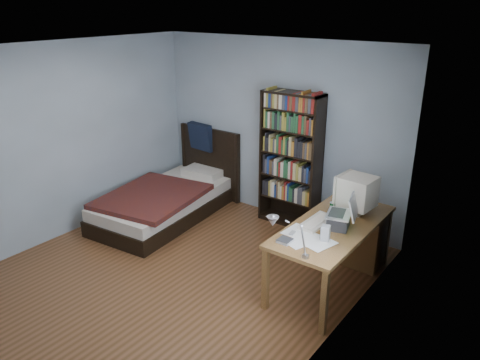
{
  "coord_description": "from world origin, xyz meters",
  "views": [
    {
      "loc": [
        3.36,
        -3.27,
        2.94
      ],
      "look_at": [
        0.33,
        0.8,
        0.99
      ],
      "focal_mm": 35.0,
      "sensor_mm": 36.0,
      "label": 1
    }
  ],
  "objects_px": {
    "bookshelf": "(291,160)",
    "laptop": "(340,218)",
    "desk_lamp": "(278,225)",
    "soda_can": "(332,208)",
    "bed": "(169,198)",
    "speaker": "(326,233)",
    "desk": "(350,234)",
    "keyboard": "(316,222)",
    "crt_monitor": "(356,192)"
  },
  "relations": [
    {
      "from": "laptop",
      "to": "speaker",
      "type": "height_order",
      "value": "laptop"
    },
    {
      "from": "keyboard",
      "to": "soda_can",
      "type": "xyz_separation_m",
      "value": [
        0.01,
        0.36,
        0.04
      ]
    },
    {
      "from": "desk_lamp",
      "to": "laptop",
      "type": "bearing_deg",
      "value": 85.17
    },
    {
      "from": "keyboard",
      "to": "speaker",
      "type": "distance_m",
      "value": 0.38
    },
    {
      "from": "desk",
      "to": "keyboard",
      "type": "height_order",
      "value": "keyboard"
    },
    {
      "from": "desk_lamp",
      "to": "speaker",
      "type": "xyz_separation_m",
      "value": [
        0.1,
        0.72,
        -0.35
      ]
    },
    {
      "from": "desk_lamp",
      "to": "soda_can",
      "type": "distance_m",
      "value": 1.43
    },
    {
      "from": "crt_monitor",
      "to": "bed",
      "type": "xyz_separation_m",
      "value": [
        -2.74,
        -0.18,
        -0.72
      ]
    },
    {
      "from": "soda_can",
      "to": "bookshelf",
      "type": "distance_m",
      "value": 1.3
    },
    {
      "from": "laptop",
      "to": "bed",
      "type": "height_order",
      "value": "bed"
    },
    {
      "from": "bookshelf",
      "to": "bed",
      "type": "height_order",
      "value": "bookshelf"
    },
    {
      "from": "keyboard",
      "to": "crt_monitor",
      "type": "bearing_deg",
      "value": 70.27
    },
    {
      "from": "desk_lamp",
      "to": "bookshelf",
      "type": "height_order",
      "value": "bookshelf"
    },
    {
      "from": "crt_monitor",
      "to": "bookshelf",
      "type": "xyz_separation_m",
      "value": [
        -1.21,
        0.64,
        -0.04
      ]
    },
    {
      "from": "bed",
      "to": "desk",
      "type": "bearing_deg",
      "value": 4.77
    },
    {
      "from": "keyboard",
      "to": "bed",
      "type": "distance_m",
      "value": 2.61
    },
    {
      "from": "speaker",
      "to": "soda_can",
      "type": "distance_m",
      "value": 0.69
    },
    {
      "from": "desk_lamp",
      "to": "bookshelf",
      "type": "distance_m",
      "value": 2.46
    },
    {
      "from": "speaker",
      "to": "soda_can",
      "type": "bearing_deg",
      "value": 95.56
    },
    {
      "from": "keyboard",
      "to": "speaker",
      "type": "height_order",
      "value": "speaker"
    },
    {
      "from": "keyboard",
      "to": "bookshelf",
      "type": "xyz_separation_m",
      "value": [
        -1.01,
        1.15,
        0.18
      ]
    },
    {
      "from": "keyboard",
      "to": "bookshelf",
      "type": "height_order",
      "value": "bookshelf"
    },
    {
      "from": "desk",
      "to": "bed",
      "type": "height_order",
      "value": "bed"
    },
    {
      "from": "soda_can",
      "to": "bookshelf",
      "type": "height_order",
      "value": "bookshelf"
    },
    {
      "from": "desk_lamp",
      "to": "soda_can",
      "type": "xyz_separation_m",
      "value": [
        -0.14,
        1.37,
        -0.37
      ]
    },
    {
      "from": "laptop",
      "to": "bookshelf",
      "type": "distance_m",
      "value": 1.66
    },
    {
      "from": "desk",
      "to": "crt_monitor",
      "type": "bearing_deg",
      "value": -47.03
    },
    {
      "from": "crt_monitor",
      "to": "laptop",
      "type": "xyz_separation_m",
      "value": [
        0.04,
        -0.46,
        -0.13
      ]
    },
    {
      "from": "bookshelf",
      "to": "laptop",
      "type": "bearing_deg",
      "value": -41.12
    },
    {
      "from": "bed",
      "to": "keyboard",
      "type": "bearing_deg",
      "value": -7.51
    },
    {
      "from": "keyboard",
      "to": "bed",
      "type": "bearing_deg",
      "value": 173.94
    },
    {
      "from": "desk",
      "to": "bookshelf",
      "type": "distance_m",
      "value": 1.4
    },
    {
      "from": "laptop",
      "to": "speaker",
      "type": "relative_size",
      "value": 2.37
    },
    {
      "from": "desk",
      "to": "speaker",
      "type": "distance_m",
      "value": 0.94
    },
    {
      "from": "desk",
      "to": "bed",
      "type": "xyz_separation_m",
      "value": [
        -2.7,
        -0.22,
        -0.17
      ]
    },
    {
      "from": "crt_monitor",
      "to": "laptop",
      "type": "distance_m",
      "value": 0.48
    },
    {
      "from": "soda_can",
      "to": "bookshelf",
      "type": "relative_size",
      "value": 0.06
    },
    {
      "from": "laptop",
      "to": "desk_lamp",
      "type": "distance_m",
      "value": 1.12
    },
    {
      "from": "laptop",
      "to": "bookshelf",
      "type": "relative_size",
      "value": 0.21
    },
    {
      "from": "desk_lamp",
      "to": "keyboard",
      "type": "distance_m",
      "value": 1.1
    },
    {
      "from": "crt_monitor",
      "to": "bookshelf",
      "type": "distance_m",
      "value": 1.37
    },
    {
      "from": "keyboard",
      "to": "bookshelf",
      "type": "distance_m",
      "value": 1.54
    },
    {
      "from": "crt_monitor",
      "to": "desk_lamp",
      "type": "xyz_separation_m",
      "value": [
        -0.05,
        -1.52,
        0.19
      ]
    },
    {
      "from": "laptop",
      "to": "keyboard",
      "type": "bearing_deg",
      "value": -166.8
    },
    {
      "from": "desk_lamp",
      "to": "desk",
      "type": "bearing_deg",
      "value": 89.79
    },
    {
      "from": "keyboard",
      "to": "soda_can",
      "type": "height_order",
      "value": "soda_can"
    },
    {
      "from": "bookshelf",
      "to": "bed",
      "type": "bearing_deg",
      "value": -152.03
    },
    {
      "from": "desk",
      "to": "bed",
      "type": "relative_size",
      "value": 0.74
    },
    {
      "from": "desk_lamp",
      "to": "bed",
      "type": "relative_size",
      "value": 0.24
    },
    {
      "from": "desk_lamp",
      "to": "bookshelf",
      "type": "bearing_deg",
      "value": 118.26
    }
  ]
}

